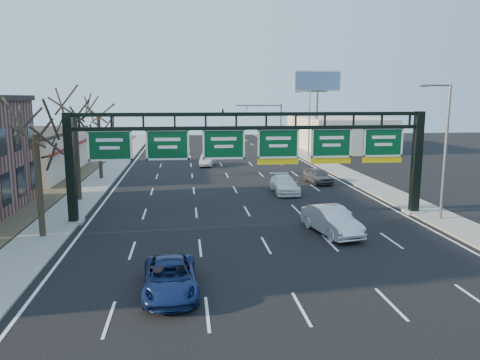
{
  "coord_description": "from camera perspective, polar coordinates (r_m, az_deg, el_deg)",
  "views": [
    {
      "loc": [
        -4.4,
        -22.7,
        8.15
      ],
      "look_at": [
        -1.1,
        4.99,
        3.2
      ],
      "focal_mm": 35.0,
      "sensor_mm": 36.0,
      "label": 1
    }
  ],
  "objects": [
    {
      "name": "traffic_signal_mast",
      "position": [
        78.39,
        0.61,
        8.13
      ],
      "size": [
        10.16,
        0.54,
        7.0
      ],
      "color": "black",
      "rests_on": "ground"
    },
    {
      "name": "sign_gantry",
      "position": [
        31.23,
        1.65,
        3.59
      ],
      "size": [
        24.6,
        1.2,
        7.2
      ],
      "color": "black",
      "rests_on": "ground"
    },
    {
      "name": "lane_markings",
      "position": [
        43.69,
        -0.89,
        -0.68
      ],
      "size": [
        21.6,
        120.0,
        0.01
      ],
      "primitive_type": "cube",
      "color": "white",
      "rests_on": "ground"
    },
    {
      "name": "tree_mid",
      "position": [
        38.62,
        -19.61,
        9.06
      ],
      "size": [
        3.6,
        3.6,
        9.24
      ],
      "color": "#2D2219",
      "rests_on": "sidewalk_left"
    },
    {
      "name": "car_white_wagon",
      "position": [
        40.5,
        5.42,
        -0.54
      ],
      "size": [
        2.04,
        5.0,
        1.45
      ],
      "primitive_type": "imported",
      "rotation": [
        0.0,
        0.0,
        -0.0
      ],
      "color": "white",
      "rests_on": "ground"
    },
    {
      "name": "streetlight_far",
      "position": [
        65.0,
        8.33,
        7.26
      ],
      "size": [
        2.15,
        0.22,
        9.0
      ],
      "color": "slate",
      "rests_on": "sidewalk_right"
    },
    {
      "name": "car_grey_far",
      "position": [
        45.51,
        9.46,
        0.53
      ],
      "size": [
        2.32,
        4.44,
        1.44
      ],
      "primitive_type": "imported",
      "rotation": [
        0.0,
        0.0,
        0.15
      ],
      "color": "#45474A",
      "rests_on": "ground"
    },
    {
      "name": "ground",
      "position": [
        24.51,
        4.0,
        -9.38
      ],
      "size": [
        160.0,
        160.0,
        0.0
      ],
      "primitive_type": "plane",
      "color": "black",
      "rests_on": "ground"
    },
    {
      "name": "tree_gantry",
      "position": [
        28.96,
        -23.84,
        7.17
      ],
      "size": [
        3.6,
        3.6,
        8.48
      ],
      "color": "#2D2219",
      "rests_on": "sidewalk_left"
    },
    {
      "name": "tree_far",
      "position": [
        48.43,
        -16.99,
        8.85
      ],
      "size": [
        3.6,
        3.6,
        8.86
      ],
      "color": "#2D2219",
      "rests_on": "sidewalk_left"
    },
    {
      "name": "cream_strip",
      "position": [
        54.75,
        -24.96,
        3.06
      ],
      "size": [
        10.9,
        18.4,
        4.7
      ],
      "color": "beige",
      "rests_on": "ground"
    },
    {
      "name": "car_silver_sedan",
      "position": [
        28.77,
        11.1,
        -4.87
      ],
      "size": [
        2.72,
        5.27,
        1.65
      ],
      "primitive_type": "imported",
      "rotation": [
        0.0,
        0.0,
        0.2
      ],
      "color": "silver",
      "rests_on": "ground"
    },
    {
      "name": "sidewalk_right",
      "position": [
        46.74,
        14.92,
        -0.24
      ],
      "size": [
        3.0,
        120.0,
        0.12
      ],
      "primitive_type": "cube",
      "color": "gray",
      "rests_on": "ground"
    },
    {
      "name": "streetlight_near",
      "position": [
        33.43,
        23.61,
        3.96
      ],
      "size": [
        2.15,
        0.22,
        9.0
      ],
      "color": "slate",
      "rests_on": "sidewalk_right"
    },
    {
      "name": "car_silver_distant",
      "position": [
        56.42,
        -3.99,
        2.45
      ],
      "size": [
        2.22,
        4.41,
        1.39
      ],
      "primitive_type": "imported",
      "rotation": [
        0.0,
        0.0,
        -0.19
      ],
      "color": "#BDBDC2",
      "rests_on": "ground"
    },
    {
      "name": "building_right_distant",
      "position": [
        76.89,
        11.79,
        5.64
      ],
      "size": [
        12.0,
        20.0,
        5.0
      ],
      "primitive_type": "cube",
      "color": "beige",
      "rests_on": "ground"
    },
    {
      "name": "sidewalk_left",
      "position": [
        44.26,
        -17.61,
        -0.94
      ],
      "size": [
        3.0,
        120.0,
        0.12
      ],
      "primitive_type": "cube",
      "color": "gray",
      "rests_on": "ground"
    },
    {
      "name": "billboard_right",
      "position": [
        70.41,
        9.37,
        10.68
      ],
      "size": [
        7.0,
        0.5,
        12.0
      ],
      "color": "slate",
      "rests_on": "ground"
    },
    {
      "name": "car_blue_suv",
      "position": [
        20.27,
        -8.51,
        -11.69
      ],
      "size": [
        2.44,
        4.94,
        1.35
      ],
      "primitive_type": "imported",
      "rotation": [
        0.0,
        0.0,
        0.04
      ],
      "color": "navy",
      "rests_on": "ground"
    }
  ]
}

